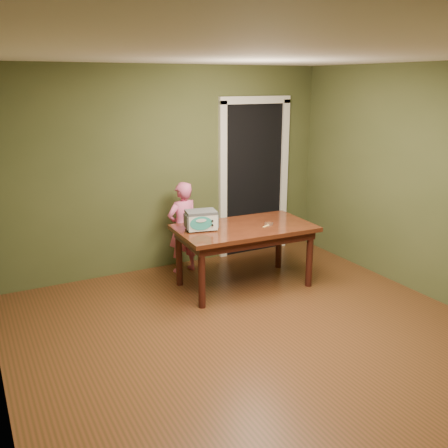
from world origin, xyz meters
The scene contains 8 objects.
floor centered at (0.00, 0.00, 0.00)m, with size 5.00×5.00×0.00m, color #5C2F1A.
room_shell centered at (0.00, 0.00, 1.71)m, with size 4.52×5.02×2.61m.
doorway centered at (1.30, 2.78, 1.06)m, with size 1.10×0.66×2.25m.
dining_table centered at (0.53, 1.42, 0.65)m, with size 1.64×0.97×0.75m.
toy_oven centered at (0.02, 1.53, 0.87)m, with size 0.40×0.31×0.23m.
baking_pan centered at (0.83, 1.34, 0.76)m, with size 0.10×0.10×0.02m.
spatula centered at (0.79, 1.31, 0.75)m, with size 0.18×0.03×0.01m, color #DEB360.
child centered at (0.08, 2.20, 0.59)m, with size 0.43×0.28×1.18m, color #E65E92.
Camera 1 is at (-2.32, -3.45, 2.40)m, focal length 40.00 mm.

